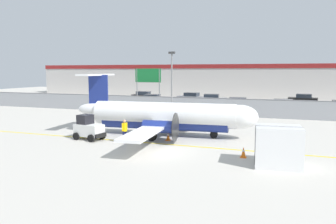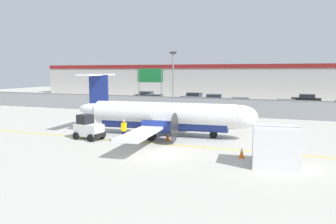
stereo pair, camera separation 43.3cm
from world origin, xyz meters
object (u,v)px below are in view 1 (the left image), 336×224
object	(u,v)px
parked_car_1	(151,100)
highway_sign	(148,79)
commuter_airplane	(167,116)
baggage_tug	(88,128)
parked_car_0	(144,96)
parked_car_5	(282,106)
ground_crew_worker	(125,130)
apron_light_pole	(172,79)
parked_car_2	(191,97)
parked_car_3	(212,99)
traffic_cone_near_left	(168,136)
parked_car_4	(239,104)
parked_car_6	(303,99)
cargo_container	(278,146)
traffic_cone_near_right	(243,152)

from	to	relation	value
parked_car_1	highway_sign	bearing A→B (deg)	107.72
parked_car_1	commuter_airplane	bearing A→B (deg)	114.56
baggage_tug	parked_car_0	bearing A→B (deg)	117.21
parked_car_1	parked_car_5	bearing A→B (deg)	171.24
parked_car_1	highway_sign	xyz separation A→B (m)	(1.92, -5.66, 3.24)
commuter_airplane	ground_crew_worker	size ratio (longest dim) A/B	9.46
apron_light_pole	parked_car_1	bearing A→B (deg)	122.37
ground_crew_worker	parked_car_1	size ratio (longest dim) A/B	0.40
highway_sign	parked_car_2	bearing A→B (deg)	77.15
baggage_tug	apron_light_pole	xyz separation A→B (m)	(2.11, 13.25, 3.45)
parked_car_5	apron_light_pole	xyz separation A→B (m)	(-11.54, -8.75, 3.41)
ground_crew_worker	commuter_airplane	bearing A→B (deg)	77.38
parked_car_3	commuter_airplane	bearing A→B (deg)	-92.54
baggage_tug	ground_crew_worker	size ratio (longest dim) A/B	1.47
parked_car_2	parked_car_0	bearing A→B (deg)	3.30
parked_car_5	traffic_cone_near_left	bearing A→B (deg)	68.17
parked_car_4	parked_car_6	world-z (taller)	same
commuter_airplane	cargo_container	xyz separation A→B (m)	(8.53, -5.92, -0.50)
ground_crew_worker	apron_light_pole	xyz separation A→B (m)	(-0.99, 13.36, 3.35)
traffic_cone_near_left	parked_car_4	world-z (taller)	parked_car_4
commuter_airplane	parked_car_5	size ratio (longest dim) A/B	3.81
parked_car_3	baggage_tug	bearing A→B (deg)	-103.36
parked_car_0	highway_sign	world-z (taller)	highway_sign
ground_crew_worker	parked_car_4	size ratio (longest dim) A/B	0.39
parked_car_0	parked_car_5	world-z (taller)	same
baggage_tug	highway_sign	xyz separation A→B (m)	(-3.12, 18.87, 3.28)
parked_car_1	apron_light_pole	world-z (taller)	apron_light_pole
cargo_container	parked_car_6	xyz separation A→B (m)	(2.95, 35.60, -0.21)
baggage_tug	highway_sign	world-z (taller)	highway_sign
traffic_cone_near_left	cargo_container	bearing A→B (deg)	-28.73
parked_car_5	parked_car_6	xyz separation A→B (m)	(2.95, 11.01, 0.00)
ground_crew_worker	parked_car_5	xyz separation A→B (m)	(10.55, 22.11, -0.06)
ground_crew_worker	parked_car_1	distance (m)	25.95
apron_light_pole	highway_sign	world-z (taller)	apron_light_pole
ground_crew_worker	highway_sign	xyz separation A→B (m)	(-6.22, 18.98, 3.19)
parked_car_2	highway_sign	distance (m)	12.31
highway_sign	traffic_cone_near_right	bearing A→B (deg)	-53.84
parked_car_1	parked_car_6	bearing A→B (deg)	-159.66
baggage_tug	apron_light_pole	distance (m)	13.85
baggage_tug	ground_crew_worker	world-z (taller)	baggage_tug
baggage_tug	parked_car_4	size ratio (longest dim) A/B	0.57
traffic_cone_near_left	parked_car_0	world-z (taller)	parked_car_0
ground_crew_worker	parked_car_0	size ratio (longest dim) A/B	0.40
traffic_cone_near_right	ground_crew_worker	bearing A→B (deg)	171.53
cargo_container	traffic_cone_near_right	world-z (taller)	cargo_container
ground_crew_worker	parked_car_2	world-z (taller)	same
commuter_airplane	ground_crew_worker	distance (m)	4.04
parked_car_2	baggage_tug	bearing A→B (deg)	96.48
ground_crew_worker	parked_car_6	bearing A→B (deg)	85.66
parked_car_4	parked_car_6	bearing A→B (deg)	44.75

